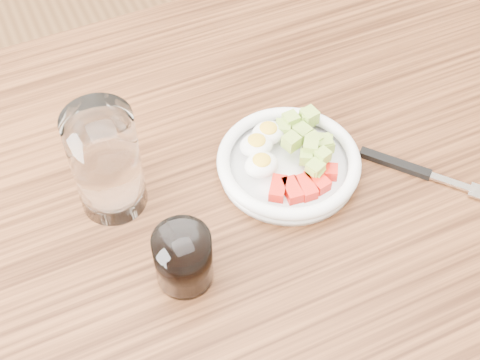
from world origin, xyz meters
name	(u,v)px	position (x,y,z in m)	size (l,w,h in m)	color
dining_table	(249,237)	(0.00, 0.00, 0.67)	(1.50, 0.90, 0.77)	brown
bowl	(288,160)	(0.07, 0.02, 0.79)	(0.20, 0.20, 0.05)	white
fork	(415,170)	(0.23, -0.06, 0.77)	(0.15, 0.18, 0.01)	black
water_glass	(106,162)	(-0.17, 0.07, 0.85)	(0.09, 0.09, 0.16)	white
coffee_glass	(183,259)	(-0.13, -0.08, 0.81)	(0.07, 0.07, 0.08)	white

